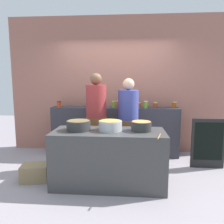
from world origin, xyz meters
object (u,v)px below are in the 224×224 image
Objects in this scene: preserve_jar_1 at (90,104)px; wooden_spoon at (159,136)px; preserve_jar_8 at (156,105)px; cooking_pot_right at (141,126)px; preserve_jar_0 at (59,104)px; chalkboard_sign at (208,143)px; preserve_jar_9 at (174,105)px; preserve_jar_3 at (114,104)px; preserve_jar_2 at (102,105)px; preserve_jar_7 at (146,105)px; preserve_jar_4 at (119,104)px; cooking_pot_center at (110,126)px; bread_crate at (35,172)px; cook_with_tongs at (96,126)px; preserve_jar_6 at (140,105)px; cooking_pot_left at (78,125)px; preserve_jar_5 at (132,104)px; cook_in_cap at (128,127)px.

wooden_spoon is at bearing -53.27° from preserve_jar_1.
preserve_jar_8 is 0.37× the size of cooking_pot_right.
chalkboard_sign is at bearing -10.22° from preserve_jar_0.
preserve_jar_3 is at bearing -178.51° from preserve_jar_9.
preserve_jar_2 reaches higher than cooking_pot_right.
preserve_jar_8 is 0.40× the size of wooden_spoon.
preserve_jar_7 is 1.31m from cooking_pot_right.
preserve_jar_2 is at bearing 4.39° from preserve_jar_0.
preserve_jar_0 is 2.44m from preserve_jar_9.
wooden_spoon is (0.63, -1.66, -0.25)m from preserve_jar_4.
preserve_jar_2 is at bearing 173.63° from preserve_jar_3.
chalkboard_sign is at bearing 23.77° from cooking_pot_center.
preserve_jar_1 is 1.44m from cooking_pot_center.
preserve_jar_1 is 0.13× the size of chalkboard_sign.
preserve_jar_2 is at bearing 55.45° from bread_crate.
preserve_jar_9 reaches higher than cooking_pot_right.
bread_crate is (-0.92, -0.63, -0.66)m from cook_with_tongs.
preserve_jar_6 is (0.80, 0.02, 0.00)m from preserve_jar_2.
preserve_jar_8 is 0.12× the size of chalkboard_sign.
preserve_jar_3 is at bearing 162.11° from chalkboard_sign.
preserve_jar_6 is at bearing 153.16° from chalkboard_sign.
cooking_pot_left is at bearing -97.47° from preserve_jar_2.
cook_with_tongs reaches higher than preserve_jar_4.
preserve_jar_0 is 1.10× the size of preserve_jar_8.
preserve_jar_6 is 0.11× the size of chalkboard_sign.
wooden_spoon reaches higher than bread_crate.
preserve_jar_0 is at bearing -176.98° from preserve_jar_6.
preserve_jar_5 is 1.48m from cooking_pot_center.
preserve_jar_5 reaches higher than preserve_jar_1.
preserve_jar_8 is (0.21, 0.07, -0.01)m from preserve_jar_7.
cooking_pot_right is at bearing -72.72° from preserve_jar_4.
preserve_jar_5 is at bearing 41.97° from bread_crate.
preserve_jar_5 is at bearing 6.76° from preserve_jar_1.
preserve_jar_4 reaches higher than wooden_spoon.
wooden_spoon is at bearing -68.85° from cook_in_cap.
preserve_jar_2 is at bearing -179.61° from preserve_jar_8.
preserve_jar_4 is 0.71m from cook_in_cap.
cooking_pot_right is at bearing -119.00° from preserve_jar_9.
preserve_jar_1 is at bearing 2.36° from preserve_jar_0.
preserve_jar_1 is 1.05m from preserve_jar_6.
preserve_jar_0 is at bearing -175.13° from preserve_jar_5.
cooking_pot_left is 0.71m from cook_with_tongs.
preserve_jar_9 is (1.16, 0.04, -0.01)m from preserve_jar_4.
cook_in_cap is at bearing -123.86° from preserve_jar_7.
preserve_jar_5 reaches higher than preserve_jar_2.
preserve_jar_0 is 1.61m from bread_crate.
cook_with_tongs is at bearing -111.32° from preserve_jar_3.
preserve_jar_9 is 1.19m from cook_in_cap.
cooking_pot_left is (-0.54, -1.36, -0.18)m from preserve_jar_4.
preserve_jar_1 is 0.85× the size of preserve_jar_7.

